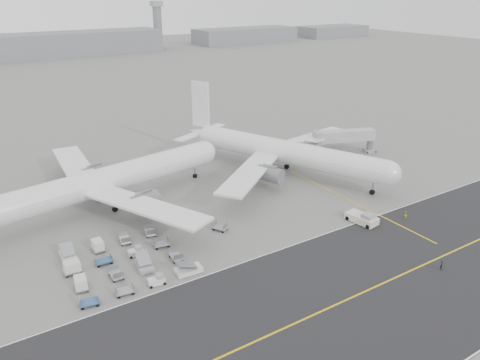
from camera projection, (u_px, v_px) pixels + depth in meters
ground at (241, 255)px, 76.20m from camera, size 700.00×700.00×0.00m
taxiway at (341, 302)px, 64.67m from camera, size 220.00×59.00×0.03m
horizon_buildings at (59, 56)px, 293.77m from camera, size 520.00×28.00×28.00m
control_tower at (158, 24)px, 326.10m from camera, size 7.00×7.00×31.25m
airliner_a at (105, 181)px, 90.96m from camera, size 54.30×53.25×18.89m
airliner_b at (282, 151)px, 107.33m from camera, size 50.63×51.80×18.90m
pushback_tug at (362, 218)px, 86.16m from camera, size 3.64×7.77×2.19m
jet_bridge at (345, 137)px, 120.44m from camera, size 17.06×8.70×6.46m
gse_cluster at (126, 266)px, 73.16m from camera, size 24.78×24.07×2.02m
stray_dolly at (220, 230)px, 83.86m from camera, size 2.60×3.00×1.58m
ground_crew_a at (442, 265)px, 71.86m from camera, size 0.70×0.58×1.63m
ground_crew_b at (405, 215)px, 87.65m from camera, size 0.76×0.60×1.55m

